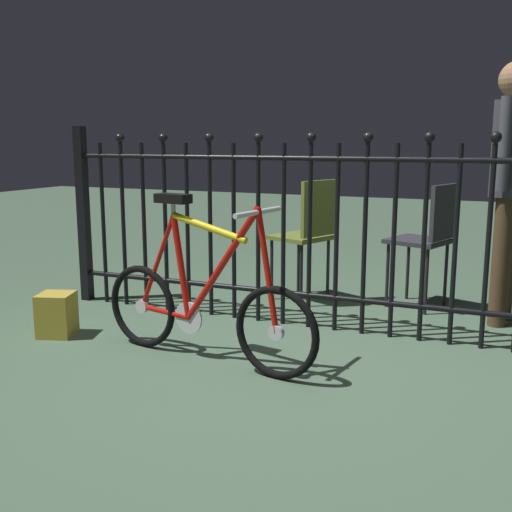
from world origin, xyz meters
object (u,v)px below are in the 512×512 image
(chair_olive, at_px, (308,228))
(display_crate, at_px, (57,315))
(person_visitor, at_px, (511,170))
(chair_charcoal, at_px, (429,233))
(bicycle, at_px, (204,305))

(chair_olive, xyz_separation_m, display_crate, (-1.17, -1.38, -0.42))
(person_visitor, bearing_deg, chair_charcoal, 161.14)
(chair_charcoal, bearing_deg, person_visitor, -18.86)
(bicycle, bearing_deg, display_crate, 177.90)
(person_visitor, bearing_deg, chair_olive, 179.23)
(bicycle, distance_m, chair_olive, 1.44)
(chair_olive, height_order, display_crate, chair_olive)
(chair_charcoal, distance_m, chair_olive, 0.86)
(person_visitor, bearing_deg, display_crate, -151.49)
(bicycle, relative_size, display_crate, 5.17)
(chair_olive, distance_m, display_crate, 1.86)
(chair_olive, relative_size, person_visitor, 0.54)
(bicycle, relative_size, chair_olive, 1.52)
(chair_olive, height_order, person_visitor, person_visitor)
(person_visitor, height_order, display_crate, person_visitor)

